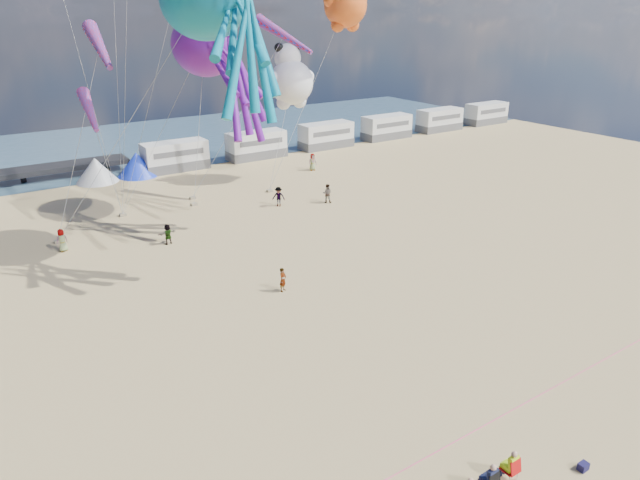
{
  "coord_description": "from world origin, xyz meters",
  "views": [
    {
      "loc": [
        -13.75,
        -16.7,
        15.57
      ],
      "look_at": [
        1.41,
        6.0,
        4.54
      ],
      "focal_mm": 32.0,
      "sensor_mm": 36.0,
      "label": 1
    }
  ],
  "objects_px": {
    "beachgoer_4": "(168,234)",
    "sandbag_e": "(123,215)",
    "kite_panda": "(291,83)",
    "windsock_right": "(89,111)",
    "motorhome_5": "(486,113)",
    "beachgoer_0": "(312,162)",
    "tent_white": "(96,170)",
    "beachgoer_6": "(62,240)",
    "sandbag_b": "(194,204)",
    "motorhome_1": "(256,145)",
    "motorhome_2": "(326,135)",
    "motorhome_3": "(387,127)",
    "kite_octopus_purple": "(204,45)",
    "kite_teddy_orange": "(345,5)",
    "windsock_left": "(99,46)",
    "tent_blue": "(137,164)",
    "sandbag_c": "(270,191)",
    "beachgoer_1": "(327,193)",
    "motorhome_4": "(440,120)",
    "windsock_mid": "(284,36)",
    "sandbag_d": "(193,198)",
    "beachgoer_2": "(279,197)",
    "cooler_navy": "(583,467)",
    "sandbag_a": "(58,242)",
    "motorhome_0": "(175,156)",
    "standing_person": "(283,280)"
  },
  "relations": [
    {
      "from": "motorhome_1",
      "to": "kite_panda",
      "type": "height_order",
      "value": "kite_panda"
    },
    {
      "from": "motorhome_5",
      "to": "beachgoer_1",
      "type": "distance_m",
      "value": 44.19
    },
    {
      "from": "tent_blue",
      "to": "sandbag_e",
      "type": "xyz_separation_m",
      "value": [
        -4.81,
        -11.39,
        -1.09
      ]
    },
    {
      "from": "cooler_navy",
      "to": "beachgoer_6",
      "type": "xyz_separation_m",
      "value": [
        -11.52,
        32.15,
        0.66
      ]
    },
    {
      "from": "windsock_right",
      "to": "beachgoer_1",
      "type": "bearing_deg",
      "value": -2.91
    },
    {
      "from": "cooler_navy",
      "to": "sandbag_d",
      "type": "height_order",
      "value": "cooler_navy"
    },
    {
      "from": "kite_teddy_orange",
      "to": "beachgoer_2",
      "type": "bearing_deg",
      "value": -161.29
    },
    {
      "from": "beachgoer_0",
      "to": "beachgoer_6",
      "type": "relative_size",
      "value": 1.09
    },
    {
      "from": "beachgoer_0",
      "to": "tent_white",
      "type": "bearing_deg",
      "value": 170.03
    },
    {
      "from": "kite_teddy_orange",
      "to": "sandbag_c",
      "type": "bearing_deg",
      "value": 173.46
    },
    {
      "from": "beachgoer_4",
      "to": "windsock_mid",
      "type": "distance_m",
      "value": 19.08
    },
    {
      "from": "tent_blue",
      "to": "sandbag_a",
      "type": "distance_m",
      "value": 17.97
    },
    {
      "from": "beachgoer_6",
      "to": "sandbag_e",
      "type": "relative_size",
      "value": 3.25
    },
    {
      "from": "sandbag_a",
      "to": "motorhome_1",
      "type": "bearing_deg",
      "value": 31.54
    },
    {
      "from": "kite_panda",
      "to": "windsock_right",
      "type": "bearing_deg",
      "value": -145.09
    },
    {
      "from": "motorhome_2",
      "to": "sandbag_e",
      "type": "relative_size",
      "value": 13.2
    },
    {
      "from": "motorhome_5",
      "to": "kite_octopus_purple",
      "type": "height_order",
      "value": "kite_octopus_purple"
    },
    {
      "from": "sandbag_d",
      "to": "standing_person",
      "type": "bearing_deg",
      "value": -96.7
    },
    {
      "from": "sandbag_d",
      "to": "windsock_left",
      "type": "height_order",
      "value": "windsock_left"
    },
    {
      "from": "motorhome_4",
      "to": "tent_blue",
      "type": "distance_m",
      "value": 42.0
    },
    {
      "from": "sandbag_e",
      "to": "windsock_mid",
      "type": "height_order",
      "value": "windsock_mid"
    },
    {
      "from": "motorhome_2",
      "to": "motorhome_3",
      "type": "relative_size",
      "value": 1.0
    },
    {
      "from": "motorhome_2",
      "to": "sandbag_d",
      "type": "height_order",
      "value": "motorhome_2"
    },
    {
      "from": "kite_teddy_orange",
      "to": "windsock_right",
      "type": "relative_size",
      "value": 1.5
    },
    {
      "from": "tent_white",
      "to": "beachgoer_2",
      "type": "xyz_separation_m",
      "value": [
        11.03,
        -16.24,
        -0.35
      ]
    },
    {
      "from": "beachgoer_4",
      "to": "sandbag_e",
      "type": "bearing_deg",
      "value": -90.57
    },
    {
      "from": "motorhome_1",
      "to": "windsock_left",
      "type": "xyz_separation_m",
      "value": [
        -18.77,
        -13.18,
        11.73
      ]
    },
    {
      "from": "motorhome_1",
      "to": "kite_octopus_purple",
      "type": "relative_size",
      "value": 0.59
    },
    {
      "from": "motorhome_3",
      "to": "beachgoer_0",
      "type": "xyz_separation_m",
      "value": [
        -16.65,
        -7.97,
        -0.62
      ]
    },
    {
      "from": "motorhome_2",
      "to": "windsock_right",
      "type": "distance_m",
      "value": 34.62
    },
    {
      "from": "tent_blue",
      "to": "sandbag_c",
      "type": "xyz_separation_m",
      "value": [
        8.38,
        -12.2,
        -1.09
      ]
    },
    {
      "from": "motorhome_1",
      "to": "motorhome_5",
      "type": "height_order",
      "value": "same"
    },
    {
      "from": "motorhome_2",
      "to": "kite_panda",
      "type": "bearing_deg",
      "value": -137.35
    },
    {
      "from": "sandbag_e",
      "to": "kite_teddy_orange",
      "type": "bearing_deg",
      "value": -4.17
    },
    {
      "from": "motorhome_1",
      "to": "sandbag_b",
      "type": "bearing_deg",
      "value": -135.92
    },
    {
      "from": "motorhome_0",
      "to": "kite_octopus_purple",
      "type": "xyz_separation_m",
      "value": [
        -1.82,
        -14.13,
        11.62
      ]
    },
    {
      "from": "kite_octopus_purple",
      "to": "windsock_mid",
      "type": "height_order",
      "value": "kite_octopus_purple"
    },
    {
      "from": "motorhome_0",
      "to": "windsock_right",
      "type": "relative_size",
      "value": 1.52
    },
    {
      "from": "beachgoer_0",
      "to": "windsock_right",
      "type": "xyz_separation_m",
      "value": [
        -22.88,
        -7.43,
        8.33
      ]
    },
    {
      "from": "windsock_right",
      "to": "kite_octopus_purple",
      "type": "bearing_deg",
      "value": 12.25
    },
    {
      "from": "kite_octopus_purple",
      "to": "windsock_mid",
      "type": "xyz_separation_m",
      "value": [
        7.08,
        0.16,
        0.52
      ]
    },
    {
      "from": "motorhome_3",
      "to": "beachgoer_1",
      "type": "xyz_separation_m",
      "value": [
        -21.47,
        -17.72,
        -0.67
      ]
    },
    {
      "from": "sandbag_d",
      "to": "beachgoer_0",
      "type": "bearing_deg",
      "value": 9.2
    },
    {
      "from": "sandbag_e",
      "to": "kite_teddy_orange",
      "type": "distance_m",
      "value": 26.35
    },
    {
      "from": "beachgoer_6",
      "to": "sandbag_b",
      "type": "bearing_deg",
      "value": -174.07
    },
    {
      "from": "motorhome_1",
      "to": "motorhome_2",
      "type": "relative_size",
      "value": 1.0
    },
    {
      "from": "beachgoer_4",
      "to": "kite_octopus_purple",
      "type": "relative_size",
      "value": 0.13
    },
    {
      "from": "motorhome_1",
      "to": "sandbag_e",
      "type": "height_order",
      "value": "motorhome_1"
    },
    {
      "from": "motorhome_5",
      "to": "kite_panda",
      "type": "xyz_separation_m",
      "value": [
        -39.16,
        -9.82,
        7.82
      ]
    },
    {
      "from": "motorhome_1",
      "to": "tent_blue",
      "type": "xyz_separation_m",
      "value": [
        -13.5,
        0.0,
        -0.3
      ]
    }
  ]
}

